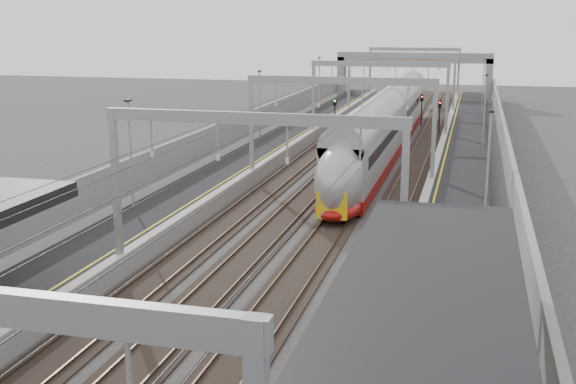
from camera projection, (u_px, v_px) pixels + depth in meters
The scene contains 11 objects.
platform_left at pixel (242, 166), 54.67m from camera, with size 4.00×120.00×1.00m, color black.
platform_right at pixel (459, 178), 50.76m from camera, with size 4.00×120.00×1.00m, color black.
tracks at pixel (346, 178), 52.82m from camera, with size 11.40×140.00×0.20m.
overhead_line at pixel (362, 87), 57.65m from camera, with size 13.00×140.00×6.60m.
overbridge at pixel (414, 64), 103.42m from camera, with size 22.00×2.20×6.90m.
wall_left at pixel (203, 150), 55.20m from camera, with size 0.30×120.00×3.20m, color gray.
wall_right at pixel (507, 165), 49.73m from camera, with size 0.30×120.00×3.20m, color gray.
train at pixel (385, 130), 61.57m from camera, with size 2.77×50.55×4.38m.
signal_green at pixel (335, 109), 74.56m from camera, with size 0.32×0.32×3.48m.
signal_red_near at pixel (422, 104), 78.62m from camera, with size 0.32×0.32×3.48m.
signal_red_far at pixel (440, 111), 72.81m from camera, with size 0.32×0.32×3.48m.
Camera 1 is at (8.81, -6.06, 11.20)m, focal length 45.00 mm.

